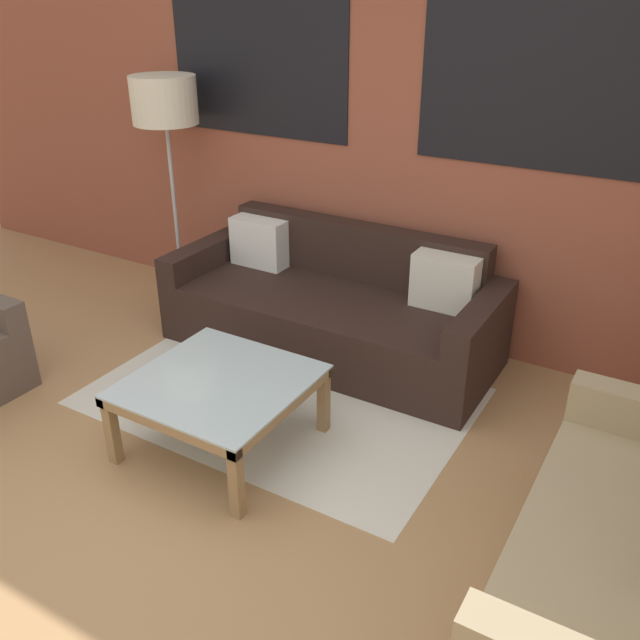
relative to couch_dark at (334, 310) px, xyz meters
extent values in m
plane|color=#AD7F51|center=(0.09, -1.95, -0.28)|extent=(16.00, 16.00, 0.00)
cube|color=brown|center=(0.09, 0.49, 1.12)|extent=(8.40, 0.08, 2.80)
cube|color=black|center=(-0.86, 0.44, 1.52)|extent=(1.40, 0.01, 1.10)
cube|color=black|center=(1.04, 0.44, 1.52)|extent=(1.40, 0.01, 1.10)
cube|color=silver|center=(0.03, -0.70, -0.27)|extent=(2.17, 1.46, 0.00)
cube|color=black|center=(0.00, -0.13, -0.08)|extent=(1.85, 0.72, 0.40)
cube|color=black|center=(0.00, 0.31, 0.11)|extent=(1.85, 0.16, 0.78)
cube|color=black|center=(-1.00, -0.05, 0.01)|extent=(0.16, 0.88, 0.58)
cube|color=black|center=(1.00, -0.05, 0.01)|extent=(0.16, 0.88, 0.58)
cube|color=white|center=(-0.69, 0.15, 0.29)|extent=(0.40, 0.16, 0.34)
cube|color=silver|center=(0.69, 0.15, 0.29)|extent=(0.40, 0.16, 0.34)
cube|color=tan|center=(1.95, -1.39, -0.07)|extent=(0.64, 1.31, 0.42)
cube|color=silver|center=(0.03, -1.24, 0.12)|extent=(0.85, 0.85, 0.01)
cube|color=#99754C|center=(0.03, -1.65, 0.09)|extent=(0.85, 0.05, 0.05)
cube|color=#99754C|center=(0.03, -0.84, 0.09)|extent=(0.85, 0.05, 0.05)
cube|color=#99754C|center=(-0.37, -1.24, 0.09)|extent=(0.05, 0.85, 0.05)
cube|color=#99754C|center=(0.44, -1.24, 0.09)|extent=(0.05, 0.85, 0.05)
cube|color=#99754C|center=(-0.36, -1.63, -0.08)|extent=(0.06, 0.06, 0.39)
cube|color=#99754C|center=(0.42, -1.63, -0.08)|extent=(0.06, 0.06, 0.39)
cube|color=#99754C|center=(-0.36, -0.85, -0.08)|extent=(0.06, 0.06, 0.39)
cube|color=#99754C|center=(0.42, -0.85, -0.08)|extent=(0.06, 0.06, 0.39)
cylinder|color=#B2B2B7|center=(-1.42, 0.11, -0.27)|extent=(0.28, 0.28, 0.02)
cylinder|color=#B2B2B7|center=(-1.42, 0.11, 0.40)|extent=(0.03, 0.03, 1.31)
cylinder|color=beige|center=(-1.42, 0.11, 1.21)|extent=(0.46, 0.46, 0.32)
camera|label=1|loc=(1.97, -3.50, 1.93)|focal=38.00mm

